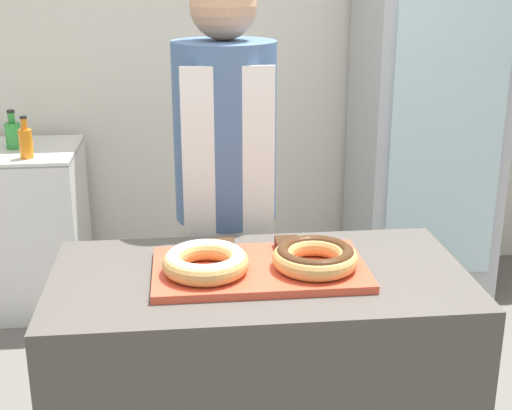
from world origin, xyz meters
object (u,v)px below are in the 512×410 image
(donut_chocolate_glaze, at_px, (315,256))
(serving_tray, at_px, (260,269))
(brownie_back_left, at_px, (223,247))
(baker_person, at_px, (226,194))
(donut_light_glaze, at_px, (206,261))
(bottle_orange, at_px, (26,142))
(brownie_back_right, at_px, (287,244))
(beverage_fridge, at_px, (424,129))
(bottle_green, at_px, (13,134))

(donut_chocolate_glaze, bearing_deg, serving_tray, 168.45)
(brownie_back_left, bearing_deg, baker_person, 84.95)
(donut_light_glaze, bearing_deg, bottle_orange, 117.21)
(donut_chocolate_glaze, distance_m, baker_person, 0.66)
(serving_tray, xyz_separation_m, donut_light_glaze, (-0.16, -0.03, 0.05))
(donut_light_glaze, bearing_deg, brownie_back_right, 30.78)
(donut_light_glaze, xyz_separation_m, beverage_fridge, (1.25, 1.77, -0.03))
(donut_light_glaze, bearing_deg, baker_person, 80.88)
(brownie_back_right, height_order, baker_person, baker_person)
(serving_tray, xyz_separation_m, baker_person, (-0.06, 0.59, 0.05))
(serving_tray, xyz_separation_m, bottle_green, (-1.08, 1.75, 0.04))
(donut_chocolate_glaze, relative_size, beverage_fridge, 0.14)
(donut_light_glaze, height_order, bottle_green, bottle_green)
(brownie_back_left, distance_m, baker_person, 0.47)
(serving_tray, relative_size, donut_chocolate_glaze, 2.50)
(donut_chocolate_glaze, xyz_separation_m, brownie_back_right, (-0.06, 0.16, -0.02))
(donut_chocolate_glaze, bearing_deg, donut_light_glaze, 180.00)
(brownie_back_left, height_order, bottle_green, bottle_green)
(donut_light_glaze, xyz_separation_m, bottle_green, (-0.92, 1.79, -0.01))
(donut_chocolate_glaze, relative_size, bottle_green, 1.26)
(baker_person, xyz_separation_m, bottle_green, (-1.02, 1.16, -0.01))
(bottle_green, bearing_deg, serving_tray, -58.45)
(donut_light_glaze, height_order, baker_person, baker_person)
(brownie_back_right, relative_size, baker_person, 0.04)
(beverage_fridge, distance_m, bottle_orange, 2.07)
(bottle_orange, xyz_separation_m, bottle_green, (-0.10, 0.21, -0.00))
(brownie_back_left, bearing_deg, bottle_green, 120.88)
(bottle_orange, bearing_deg, brownie_back_right, -52.99)
(beverage_fridge, xyz_separation_m, bottle_orange, (-2.06, -0.19, 0.03))
(bottle_orange, bearing_deg, serving_tray, -57.85)
(serving_tray, distance_m, brownie_back_left, 0.16)
(donut_light_glaze, distance_m, brownie_back_left, 0.17)
(donut_light_glaze, bearing_deg, beverage_fridge, 54.72)
(donut_light_glaze, relative_size, brownie_back_left, 3.41)
(donut_chocolate_glaze, bearing_deg, brownie_back_right, 110.66)
(brownie_back_left, bearing_deg, donut_chocolate_glaze, -30.78)
(brownie_back_right, bearing_deg, brownie_back_left, 180.00)
(brownie_back_right, bearing_deg, serving_tray, -129.49)
(donut_chocolate_glaze, distance_m, brownie_back_left, 0.30)
(brownie_back_right, bearing_deg, donut_chocolate_glaze, -69.34)
(serving_tray, height_order, baker_person, baker_person)
(donut_chocolate_glaze, xyz_separation_m, brownie_back_left, (-0.26, 0.16, -0.02))
(brownie_back_left, bearing_deg, brownie_back_right, 0.00)
(baker_person, bearing_deg, bottle_green, 131.16)
(donut_chocolate_glaze, distance_m, bottle_green, 2.17)
(donut_light_glaze, bearing_deg, serving_tray, 11.55)
(serving_tray, height_order, bottle_green, bottle_green)
(brownie_back_right, xyz_separation_m, beverage_fridge, (0.99, 1.61, -0.01))
(donut_light_glaze, bearing_deg, brownie_back_left, 69.34)
(beverage_fridge, bearing_deg, serving_tray, -122.15)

